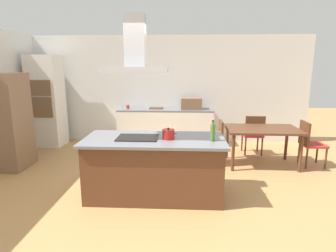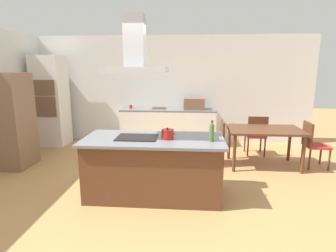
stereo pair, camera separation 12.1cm
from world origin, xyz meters
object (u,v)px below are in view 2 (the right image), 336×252
Objects in this scene: coffee_mug_red at (131,107)px; olive_oil_bottle at (212,133)px; cutting_board at (159,108)px; countertop_microwave at (194,104)px; chair_at_left_end at (217,140)px; tea_kettle at (168,134)px; chair_facing_back_wall at (256,133)px; range_hood at (135,54)px; dining_table at (265,133)px; cooktop at (137,137)px; chair_at_right_end at (312,142)px; refrigerator at (7,121)px; wall_oven_stack at (51,101)px.

olive_oil_bottle is at bearing -59.17° from coffee_mug_red.
countertop_microwave is at bearing -3.28° from cutting_board.
coffee_mug_red is 0.10× the size of chair_at_left_end.
cutting_board is (-0.46, 2.97, -0.06)m from tea_kettle.
cutting_board reaches higher than chair_facing_back_wall.
dining_table is at bearing 32.97° from range_hood.
cooktop reaches higher than chair_at_right_end.
coffee_mug_red reaches higher than chair_at_right_end.
olive_oil_bottle is 3.99m from refrigerator.
countertop_microwave is 1.59m from chair_at_left_end.
chair_facing_back_wall is at bearing 90.00° from dining_table.
tea_kettle is 2.83m from chair_facing_back_wall.
dining_table is (1.36, -1.43, -0.37)m from countertop_microwave.
countertop_microwave reaches higher than tea_kettle.
cutting_board is 0.38× the size of range_hood.
olive_oil_bottle reaches higher than chair_at_right_end.
countertop_microwave is at bearing 26.93° from refrigerator.
countertop_microwave reaches higher than cooktop.
wall_oven_stack is at bearing 163.22° from chair_at_left_end.
wall_oven_stack is at bearing 87.14° from refrigerator.
cooktop is at bearing 175.53° from tea_kettle.
tea_kettle is 0.26× the size of chair_at_right_end.
chair_facing_back_wall is (1.36, -0.77, -0.53)m from countertop_microwave.
chair_at_right_end is (3.15, -1.48, -0.40)m from cutting_board.
refrigerator is (-3.61, -1.83, -0.13)m from countertop_microwave.
tea_kettle reaches higher than coffee_mug_red.
cooktop reaches higher than chair_at_left_end.
wall_oven_stack is 2.44× the size of range_hood.
cooktop is at bearing 174.00° from olive_oil_bottle.
coffee_mug_red is at bearing 165.10° from chair_facing_back_wall.
dining_table is 0.93m from chair_at_left_end.
olive_oil_bottle is at bearing -70.41° from cutting_board.
countertop_microwave is 0.56× the size of chair_facing_back_wall.
refrigerator is 2.04× the size of chair_facing_back_wall.
range_hood reaches higher than chair_at_left_end.
refrigerator is at bearing 161.26° from tea_kettle.
wall_oven_stack reaches higher than chair_at_right_end.
coffee_mug_red reaches higher than chair_facing_back_wall.
coffee_mug_red reaches higher than dining_table.
chair_at_left_end is at bearing 47.70° from range_hood.
wall_oven_stack is (-3.74, 2.76, 0.07)m from olive_oil_bottle.
cutting_board is 3.50m from chair_at_right_end.
refrigerator reaches higher than chair_facing_back_wall.
tea_kettle is 1.22m from range_hood.
tea_kettle reaches higher than chair_at_right_end.
refrigerator is at bearing -145.46° from cutting_board.
cooktop is at bearing -132.30° from chair_at_left_end.
dining_table is at bearing 0.00° from chair_at_left_end.
cooktop is 1.20m from range_hood.
tea_kettle reaches higher than dining_table.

